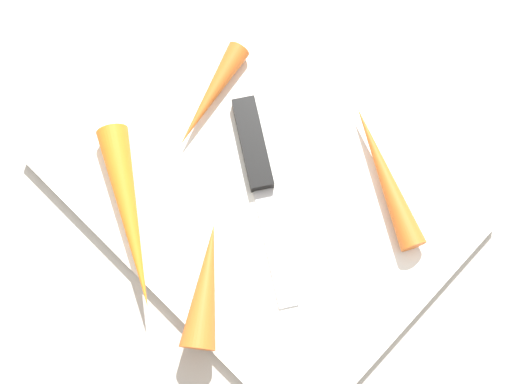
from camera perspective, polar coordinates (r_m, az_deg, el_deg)
The scene contains 7 objects.
ground_plane at distance 0.62m, azimuth -0.00°, elevation -0.31°, with size 1.40×1.40×0.00m, color #ADA8A0.
cutting_board at distance 0.62m, azimuth -0.00°, elevation -0.16°, with size 0.36×0.26×0.01m, color white.
knife at distance 0.62m, azimuth -0.04°, elevation 3.05°, with size 0.18×0.13×0.01m.
carrot_longest at distance 0.60m, azimuth -10.84°, elevation -2.01°, with size 0.03×0.03×0.17m, color orange.
carrot_short at distance 0.64m, azimuth -3.94°, elevation 8.23°, with size 0.02×0.02×0.11m, color orange.
carrot_long at distance 0.62m, azimuth 11.00°, elevation 1.48°, with size 0.02×0.02×0.14m, color orange.
carrot_shortest at distance 0.58m, azimuth -4.34°, elevation -7.96°, with size 0.03×0.03×0.11m, color orange.
Camera 1 is at (-0.12, 0.12, 0.60)m, focal length 46.53 mm.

